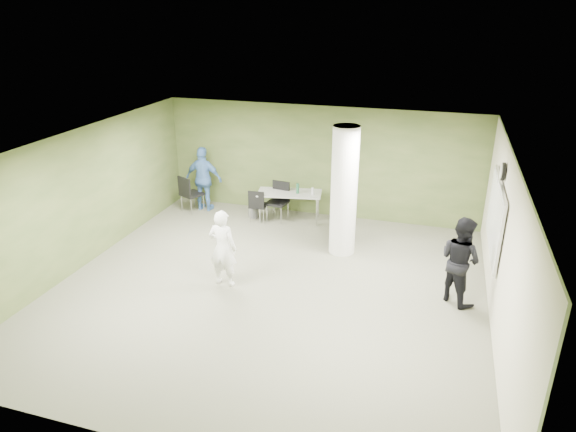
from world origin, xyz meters
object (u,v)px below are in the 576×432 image
(folding_table, at_px, (290,194))
(man_black, at_px, (460,260))
(man_blue, at_px, (204,179))
(chair_back_left, at_px, (189,191))
(woman_white, at_px, (223,248))

(folding_table, height_order, man_black, man_black)
(man_black, height_order, man_blue, man_blue)
(chair_back_left, relative_size, man_black, 0.60)
(folding_table, relative_size, woman_white, 1.08)
(chair_back_left, relative_size, woman_white, 0.64)
(woman_white, height_order, man_black, man_black)
(folding_table, relative_size, man_black, 1.01)
(folding_table, xyz_separation_m, woman_white, (-0.30, -3.43, 0.07))
(man_black, xyz_separation_m, man_blue, (-6.34, 2.77, 0.03))
(chair_back_left, bearing_deg, folding_table, -149.69)
(folding_table, distance_m, woman_white, 3.44)
(folding_table, relative_size, man_blue, 0.98)
(man_black, bearing_deg, chair_back_left, 22.09)
(man_black, bearing_deg, man_blue, 18.98)
(folding_table, xyz_separation_m, man_blue, (-2.35, 0.04, 0.15))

